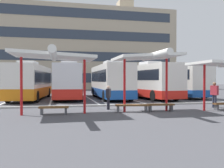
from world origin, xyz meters
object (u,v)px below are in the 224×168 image
object	(u,v)px
waiting_shelter_0	(54,57)
waiting_shelter_1	(148,58)
coach_bus_0	(31,83)
bench_1	(132,106)
waiting_passenger_0	(108,96)
bench_0	(54,108)
coach_bus_1	(70,82)
bench_2	(161,106)
waiting_passenger_1	(214,93)
coach_bus_3	(143,81)
coach_bus_2	(110,82)
coach_bus_4	(171,81)

from	to	relation	value
waiting_shelter_0	waiting_shelter_1	world-z (taller)	waiting_shelter_1
coach_bus_0	bench_1	world-z (taller)	coach_bus_0
waiting_passenger_0	bench_0	bearing A→B (deg)	-155.24
coach_bus_1	bench_2	distance (m)	12.65
bench_1	waiting_passenger_1	distance (m)	6.25
bench_0	waiting_passenger_0	bearing A→B (deg)	24.76
bench_1	coach_bus_0	bearing A→B (deg)	122.14
bench_1	bench_2	bearing A→B (deg)	-0.90
bench_1	waiting_passenger_1	size ratio (longest dim) A/B	1.15
coach_bus_3	waiting_shelter_1	size ratio (longest dim) A/B	2.63
coach_bus_0	bench_1	xyz separation A→B (m)	(6.85, -10.91, -1.30)
bench_1	waiting_passenger_0	world-z (taller)	waiting_passenger_0
bench_1	bench_0	bearing A→B (deg)	-178.45
bench_0	bench_1	distance (m)	4.51
coach_bus_1	bench_1	bearing A→B (deg)	-75.05
coach_bus_0	bench_1	distance (m)	12.95
waiting_passenger_0	waiting_passenger_1	world-z (taller)	waiting_passenger_1
waiting_passenger_1	coach_bus_2	bearing A→B (deg)	118.92
bench_0	waiting_passenger_1	world-z (taller)	waiting_passenger_1
waiting_shelter_1	waiting_passenger_0	size ratio (longest dim) A/B	3.14
coach_bus_1	coach_bus_2	xyz separation A→B (m)	(3.97, -1.12, 0.04)
coach_bus_4	bench_2	xyz separation A→B (m)	(-6.62, -12.29, -1.44)
coach_bus_3	coach_bus_4	world-z (taller)	coach_bus_4
bench_0	waiting_passenger_1	bearing A→B (deg)	5.53
coach_bus_4	coach_bus_1	bearing A→B (deg)	-176.53
coach_bus_2	bench_2	bearing A→B (deg)	-84.99
waiting_shelter_0	bench_1	bearing A→B (deg)	4.67
coach_bus_4	bench_1	xyz separation A→B (m)	(-8.42, -12.26, -1.44)
waiting_shelter_0	waiting_passenger_0	xyz separation A→B (m)	(3.36, 1.80, -2.25)
coach_bus_4	waiting_passenger_0	xyz separation A→B (m)	(-9.57, -10.83, -0.91)
coach_bus_1	waiting_shelter_1	distance (m)	12.50
bench_0	waiting_passenger_1	xyz separation A→B (m)	(10.66, 1.03, 0.69)
coach_bus_3	bench_1	size ratio (longest dim) A/B	6.28
bench_0	coach_bus_4	bearing A→B (deg)	43.76
coach_bus_3	bench_2	bearing A→B (deg)	-104.35
coach_bus_0	coach_bus_1	bearing A→B (deg)	9.88
waiting_passenger_0	waiting_passenger_1	xyz separation A→B (m)	(7.30, -0.52, 0.15)
coach_bus_0	waiting_shelter_0	bearing A→B (deg)	-78.27
coach_bus_4	bench_1	distance (m)	14.94
coach_bus_2	waiting_passenger_0	bearing A→B (deg)	-102.69
waiting_shelter_1	waiting_passenger_0	xyz separation A→B (m)	(-2.05, 1.61, -2.32)
bench_0	waiting_shelter_1	world-z (taller)	waiting_shelter_1
coach_bus_4	bench_0	xyz separation A→B (m)	(-12.93, -12.38, -1.45)
coach_bus_3	bench_1	distance (m)	12.09
coach_bus_0	coach_bus_4	distance (m)	15.33
waiting_shelter_0	waiting_passenger_1	distance (m)	10.94
bench_2	waiting_passenger_0	size ratio (longest dim) A/B	1.09
waiting_shelter_0	bench_0	distance (m)	2.80
coach_bus_1	bench_0	xyz separation A→B (m)	(-1.42, -11.69, -1.35)
coach_bus_3	waiting_shelter_1	world-z (taller)	coach_bus_3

